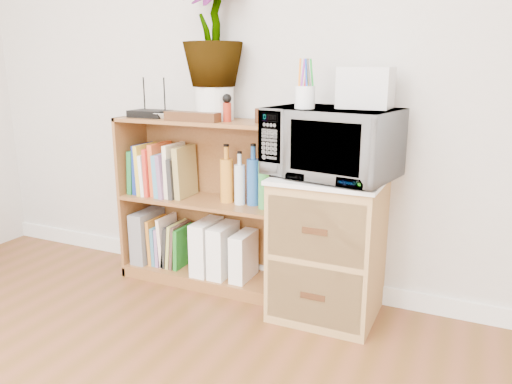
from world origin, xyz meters
The scene contains 21 objects.
skirting_board centered at (0.00, 2.24, 0.05)m, with size 4.00×0.02×0.10m, color white.
bookshelf centered at (-0.35, 2.10, 0.47)m, with size 1.00×0.30×0.95m, color brown.
wicker_unit centered at (0.40, 2.02, 0.35)m, with size 0.50×0.45×0.70m, color #9E7542.
microwave centered at (0.40, 2.02, 0.88)m, with size 0.59×0.40×0.32m, color silver.
pen_cup centered at (0.29, 1.94, 1.10)m, with size 0.09×0.09×0.10m, color white.
small_appliance centered at (0.54, 2.08, 1.14)m, with size 0.23×0.19×0.18m, color silver.
router centered at (-0.68, 2.08, 0.97)m, with size 0.22×0.15×0.04m, color black.
white_bowl centered at (-0.59, 2.07, 0.97)m, with size 0.13×0.13×0.03m, color white.
plant_pot centered at (-0.28, 2.12, 1.04)m, with size 0.21×0.21×0.18m, color silver.
potted_plant centered at (-0.28, 2.12, 1.41)m, with size 0.32×0.32×0.57m, color #32732E.
trinket_box centered at (-0.35, 2.00, 0.97)m, with size 0.31×0.08×0.05m, color #36190E.
kokeshi_doll centered at (-0.18, 2.06, 1.00)m, with size 0.04×0.04×0.10m, color maroon.
wooden_bowl centered at (0.03, 2.11, 0.99)m, with size 0.12×0.12×0.07m, color #371D0F.
paint_jars centered at (0.13, 2.01, 0.98)m, with size 0.12×0.04×0.06m, color #D97985.
file_box centered at (-0.76, 2.10, 0.22)m, with size 0.09×0.25×0.31m, color slate.
magazine_holder_left centered at (-0.34, 2.09, 0.22)m, with size 0.10×0.24×0.31m, color white.
magazine_holder_mid centered at (-0.23, 2.09, 0.22)m, with size 0.09×0.24×0.30m, color white.
magazine_holder_right centered at (-0.10, 2.09, 0.20)m, with size 0.08×0.21×0.27m, color white.
cookbooks centered at (-0.64, 2.10, 0.64)m, with size 0.36×0.20×0.30m.
liquor_bottles centered at (-0.05, 2.10, 0.66)m, with size 0.39×0.07×0.32m.
lower_books centered at (-0.60, 2.10, 0.20)m, with size 0.22×0.19×0.30m.
Camera 1 is at (1.05, -0.25, 1.24)m, focal length 35.00 mm.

